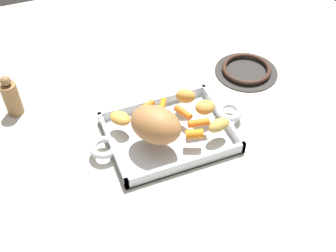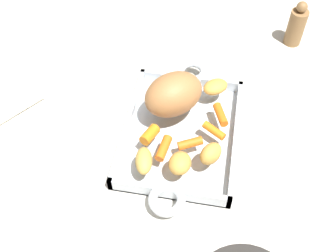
{
  "view_description": "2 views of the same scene",
  "coord_description": "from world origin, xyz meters",
  "px_view_note": "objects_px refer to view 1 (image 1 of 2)",
  "views": [
    {
      "loc": [
        0.27,
        0.68,
        0.79
      ],
      "look_at": [
        0.01,
        0.02,
        0.07
      ],
      "focal_mm": 44.93,
      "sensor_mm": 36.0,
      "label": 1
    },
    {
      "loc": [
        -0.52,
        -0.06,
        0.71
      ],
      "look_at": [
        -0.03,
        0.02,
        0.06
      ],
      "focal_mm": 43.96,
      "sensor_mm": 36.0,
      "label": 2
    }
  ],
  "objects_px": {
    "baby_carrot_northwest": "(145,108)",
    "baby_carrot_southeast": "(183,112)",
    "pork_roast": "(156,125)",
    "stove_burner_rear": "(246,70)",
    "baby_carrot_long": "(195,134)",
    "potato_near_roast": "(205,107)",
    "potato_corner": "(219,125)",
    "potato_golden_small": "(186,96)",
    "baby_carrot_center_left": "(199,123)",
    "potato_whole": "(120,118)",
    "roasting_dish": "(169,133)",
    "pepper_mill": "(11,97)",
    "baby_carrot_short": "(162,106)"
  },
  "relations": [
    {
      "from": "baby_carrot_short",
      "to": "baby_carrot_long",
      "type": "xyz_separation_m",
      "value": [
        -0.04,
        0.13,
        0.0
      ]
    },
    {
      "from": "baby_carrot_southeast",
      "to": "potato_golden_small",
      "type": "height_order",
      "value": "potato_golden_small"
    },
    {
      "from": "potato_whole",
      "to": "pepper_mill",
      "type": "relative_size",
      "value": 0.47
    },
    {
      "from": "potato_corner",
      "to": "stove_burner_rear",
      "type": "xyz_separation_m",
      "value": [
        -0.2,
        -0.21,
        -0.04
      ]
    },
    {
      "from": "potato_whole",
      "to": "pepper_mill",
      "type": "xyz_separation_m",
      "value": [
        0.24,
        -0.18,
        0.0
      ]
    },
    {
      "from": "potato_golden_small",
      "to": "potato_corner",
      "type": "xyz_separation_m",
      "value": [
        -0.04,
        0.12,
        -0.0
      ]
    },
    {
      "from": "baby_carrot_northwest",
      "to": "pepper_mill",
      "type": "bearing_deg",
      "value": -26.8
    },
    {
      "from": "pepper_mill",
      "to": "baby_carrot_short",
      "type": "bearing_deg",
      "value": 154.93
    },
    {
      "from": "potato_whole",
      "to": "baby_carrot_southeast",
      "type": "bearing_deg",
      "value": 168.02
    },
    {
      "from": "potato_golden_small",
      "to": "baby_carrot_center_left",
      "type": "bearing_deg",
      "value": 87.24
    },
    {
      "from": "baby_carrot_center_left",
      "to": "stove_burner_rear",
      "type": "relative_size",
      "value": 0.29
    },
    {
      "from": "roasting_dish",
      "to": "baby_carrot_southeast",
      "type": "xyz_separation_m",
      "value": [
        -0.05,
        -0.03,
        0.03
      ]
    },
    {
      "from": "baby_carrot_center_left",
      "to": "potato_golden_small",
      "type": "xyz_separation_m",
      "value": [
        -0.0,
        -0.09,
        0.01
      ]
    },
    {
      "from": "baby_carrot_long",
      "to": "potato_whole",
      "type": "distance_m",
      "value": 0.19
    },
    {
      "from": "potato_whole",
      "to": "potato_corner",
      "type": "bearing_deg",
      "value": 152.36
    },
    {
      "from": "baby_carrot_center_left",
      "to": "baby_carrot_northwest",
      "type": "relative_size",
      "value": 0.96
    },
    {
      "from": "roasting_dish",
      "to": "baby_carrot_center_left",
      "type": "relative_size",
      "value": 7.61
    },
    {
      "from": "baby_carrot_southeast",
      "to": "pepper_mill",
      "type": "relative_size",
      "value": 0.41
    },
    {
      "from": "pork_roast",
      "to": "baby_carrot_center_left",
      "type": "height_order",
      "value": "pork_roast"
    },
    {
      "from": "baby_carrot_northwest",
      "to": "baby_carrot_southeast",
      "type": "height_order",
      "value": "same"
    },
    {
      "from": "pork_roast",
      "to": "pepper_mill",
      "type": "height_order",
      "value": "pork_roast"
    },
    {
      "from": "stove_burner_rear",
      "to": "potato_near_roast",
      "type": "bearing_deg",
      "value": 35.11
    },
    {
      "from": "baby_carrot_center_left",
      "to": "baby_carrot_northwest",
      "type": "distance_m",
      "value": 0.15
    },
    {
      "from": "roasting_dish",
      "to": "pepper_mill",
      "type": "relative_size",
      "value": 3.34
    },
    {
      "from": "potato_corner",
      "to": "potato_whole",
      "type": "relative_size",
      "value": 1.05
    },
    {
      "from": "potato_whole",
      "to": "roasting_dish",
      "type": "bearing_deg",
      "value": 151.71
    },
    {
      "from": "stove_burner_rear",
      "to": "pepper_mill",
      "type": "xyz_separation_m",
      "value": [
        0.66,
        -0.08,
        0.04
      ]
    },
    {
      "from": "pork_roast",
      "to": "stove_burner_rear",
      "type": "height_order",
      "value": "pork_roast"
    },
    {
      "from": "baby_carrot_long",
      "to": "potato_near_roast",
      "type": "distance_m",
      "value": 0.09
    },
    {
      "from": "pork_roast",
      "to": "baby_carrot_southeast",
      "type": "distance_m",
      "value": 0.11
    },
    {
      "from": "baby_carrot_southeast",
      "to": "stove_burner_rear",
      "type": "distance_m",
      "value": 0.3
    },
    {
      "from": "potato_whole",
      "to": "baby_carrot_center_left",
      "type": "bearing_deg",
      "value": 155.03
    },
    {
      "from": "baby_carrot_long",
      "to": "potato_near_roast",
      "type": "xyz_separation_m",
      "value": [
        -0.06,
        -0.07,
        0.01
      ]
    },
    {
      "from": "baby_carrot_short",
      "to": "potato_near_roast",
      "type": "distance_m",
      "value": 0.11
    },
    {
      "from": "stove_burner_rear",
      "to": "baby_carrot_center_left",
      "type": "bearing_deg",
      "value": 37.17
    },
    {
      "from": "roasting_dish",
      "to": "potato_golden_small",
      "type": "relative_size",
      "value": 7.96
    },
    {
      "from": "baby_carrot_northwest",
      "to": "potato_golden_small",
      "type": "relative_size",
      "value": 1.09
    },
    {
      "from": "potato_near_roast",
      "to": "pork_roast",
      "type": "bearing_deg",
      "value": 14.3
    },
    {
      "from": "baby_carrot_northwest",
      "to": "potato_whole",
      "type": "xyz_separation_m",
      "value": [
        0.07,
        0.02,
        0.01
      ]
    },
    {
      "from": "pork_roast",
      "to": "baby_carrot_northwest",
      "type": "relative_size",
      "value": 2.27
    },
    {
      "from": "baby_carrot_southeast",
      "to": "pepper_mill",
      "type": "xyz_separation_m",
      "value": [
        0.4,
        -0.21,
        0.01
      ]
    },
    {
      "from": "potato_corner",
      "to": "pork_roast",
      "type": "bearing_deg",
      "value": -11.6
    },
    {
      "from": "pork_roast",
      "to": "baby_carrot_southeast",
      "type": "relative_size",
      "value": 2.57
    },
    {
      "from": "baby_carrot_southeast",
      "to": "baby_carrot_center_left",
      "type": "bearing_deg",
      "value": 112.98
    },
    {
      "from": "baby_carrot_short",
      "to": "potato_golden_small",
      "type": "distance_m",
      "value": 0.07
    },
    {
      "from": "pork_roast",
      "to": "potato_whole",
      "type": "relative_size",
      "value": 2.23
    },
    {
      "from": "baby_carrot_northwest",
      "to": "pepper_mill",
      "type": "xyz_separation_m",
      "value": [
        0.31,
        -0.16,
        0.01
      ]
    },
    {
      "from": "stove_burner_rear",
      "to": "baby_carrot_short",
      "type": "bearing_deg",
      "value": 16.66
    },
    {
      "from": "baby_carrot_short",
      "to": "baby_carrot_long",
      "type": "bearing_deg",
      "value": 105.65
    },
    {
      "from": "pork_roast",
      "to": "baby_carrot_southeast",
      "type": "xyz_separation_m",
      "value": [
        -0.09,
        -0.05,
        -0.04
      ]
    }
  ]
}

